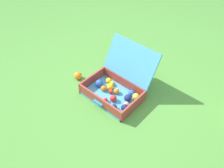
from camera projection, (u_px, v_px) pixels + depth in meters
The scene contains 3 objects.
ground_plane at pixel (118, 101), 2.38m from camera, with size 16.00×16.00×0.00m, color #4C8C38.
open_suitcase at pixel (117, 86), 2.38m from camera, with size 0.59×0.61×0.48m.
stray_ball_on_grass at pixel (78, 76), 2.59m from camera, with size 0.09×0.09×0.09m, color orange.
Camera 1 is at (1.02, -1.23, 1.77)m, focal length 36.89 mm.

